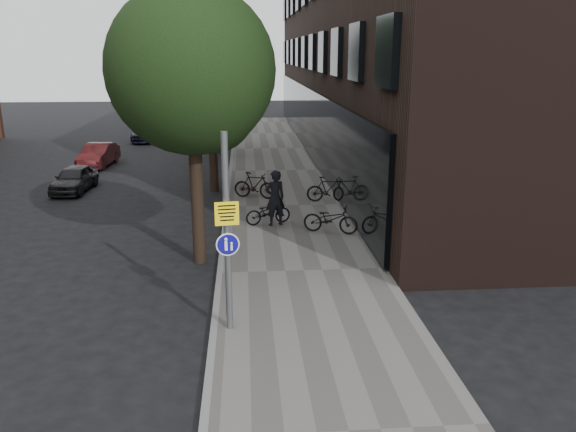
{
  "coord_description": "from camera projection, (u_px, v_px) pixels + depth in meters",
  "views": [
    {
      "loc": [
        -1.26,
        -10.63,
        5.74
      ],
      "look_at": [
        -0.27,
        2.13,
        2.0
      ],
      "focal_mm": 35.0,
      "sensor_mm": 36.0,
      "label": 1
    }
  ],
  "objects": [
    {
      "name": "parked_bike_facade_near",
      "position": [
        331.0,
        219.0,
        18.05
      ],
      "size": [
        1.88,
        1.2,
        0.94
      ],
      "primitive_type": "imported",
      "rotation": [
        0.0,
        0.0,
        1.22
      ],
      "color": "black",
      "rests_on": "sidewalk"
    },
    {
      "name": "parked_bike_curb_near",
      "position": [
        268.0,
        212.0,
        19.01
      ],
      "size": [
        1.67,
        0.98,
        0.83
      ],
      "primitive_type": "imported",
      "rotation": [
        0.0,
        0.0,
        1.86
      ],
      "color": "black",
      "rests_on": "sidewalk"
    },
    {
      "name": "ground",
      "position": [
        309.0,
        334.0,
        11.88
      ],
      "size": [
        120.0,
        120.0,
        0.0
      ],
      "primitive_type": "plane",
      "color": "black",
      "rests_on": "ground"
    },
    {
      "name": "street_tree_far",
      "position": [
        220.0,
        64.0,
        31.44
      ],
      "size": [
        5.0,
        5.0,
        7.8
      ],
      "color": "black",
      "rests_on": "ground"
    },
    {
      "name": "parked_car_far",
      "position": [
        145.0,
        132.0,
        37.73
      ],
      "size": [
        2.09,
        4.23,
        1.18
      ],
      "primitive_type": "imported",
      "rotation": [
        0.0,
        0.0,
        0.11
      ],
      "color": "black",
      "rests_on": "ground"
    },
    {
      "name": "street_tree_near",
      "position": [
        195.0,
        77.0,
        14.7
      ],
      "size": [
        4.4,
        4.4,
        7.5
      ],
      "color": "black",
      "rests_on": "ground"
    },
    {
      "name": "curb_edge",
      "position": [
        227.0,
        208.0,
        21.28
      ],
      "size": [
        0.15,
        60.0,
        0.13
      ],
      "primitive_type": "cube",
      "color": "slate",
      "rests_on": "ground"
    },
    {
      "name": "parked_car_mid",
      "position": [
        98.0,
        155.0,
        29.2
      ],
      "size": [
        1.56,
        3.69,
        1.18
      ],
      "primitive_type": "imported",
      "rotation": [
        0.0,
        0.0,
        -0.09
      ],
      "color": "#55181A",
      "rests_on": "ground"
    },
    {
      "name": "parked_bike_curb_far",
      "position": [
        255.0,
        185.0,
        22.35
      ],
      "size": [
        1.8,
        1.06,
        1.05
      ],
      "primitive_type": "imported",
      "rotation": [
        0.0,
        0.0,
        1.22
      ],
      "color": "black",
      "rests_on": "sidewalk"
    },
    {
      "name": "signpost",
      "position": [
        227.0,
        234.0,
        11.32
      ],
      "size": [
        0.48,
        0.14,
        4.17
      ],
      "rotation": [
        0.0,
        0.0,
        0.12
      ],
      "color": "#595B5E",
      "rests_on": "sidewalk"
    },
    {
      "name": "pedestrian",
      "position": [
        275.0,
        198.0,
        18.72
      ],
      "size": [
        0.8,
        0.65,
        1.89
      ],
      "primitive_type": "imported",
      "rotation": [
        0.0,
        0.0,
        3.46
      ],
      "color": "black",
      "rests_on": "sidewalk"
    },
    {
      "name": "parked_bike_facade_far",
      "position": [
        328.0,
        189.0,
        21.8
      ],
      "size": [
        1.71,
        0.65,
        1.0
      ],
      "primitive_type": "imported",
      "rotation": [
        0.0,
        0.0,
        1.46
      ],
      "color": "black",
      "rests_on": "sidewalk"
    },
    {
      "name": "street_tree_mid",
      "position": [
        212.0,
        68.0,
        22.83
      ],
      "size": [
        5.0,
        5.0,
        7.8
      ],
      "color": "black",
      "rests_on": "ground"
    },
    {
      "name": "parked_car_near",
      "position": [
        74.0,
        179.0,
        23.94
      ],
      "size": [
        1.51,
        3.32,
        1.1
      ],
      "primitive_type": "imported",
      "rotation": [
        0.0,
        0.0,
        -0.07
      ],
      "color": "black",
      "rests_on": "ground"
    },
    {
      "name": "sidewalk",
      "position": [
        286.0,
        207.0,
        21.45
      ],
      "size": [
        4.5,
        60.0,
        0.12
      ],
      "primitive_type": "cube",
      "color": "#62605B",
      "rests_on": "ground"
    }
  ]
}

